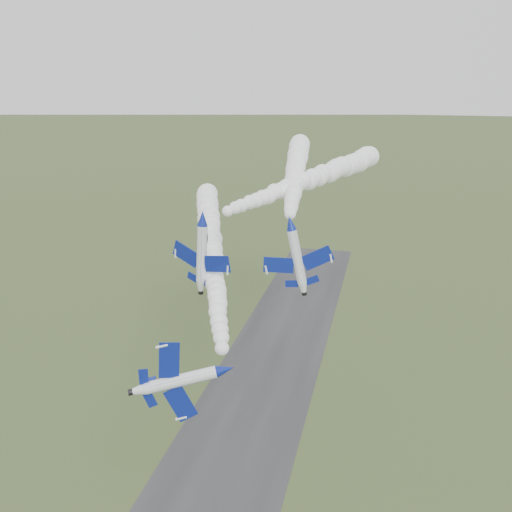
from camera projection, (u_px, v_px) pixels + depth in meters
The scene contains 7 objects.
runway at pixel (237, 440), 110.95m from camera, with size 24.00×260.00×0.04m, color #2A2A2C.
jet_lead at pixel (226, 370), 65.52m from camera, with size 5.96×11.90×10.04m.
smoke_trail_jet_lead at pixel (212, 247), 103.46m from camera, with size 5.00×75.80×5.00m, color white, non-canonical shape.
jet_pair_left at pixel (202, 218), 87.27m from camera, with size 11.58×13.32×3.46m.
smoke_trail_jet_pair_left at pixel (311, 179), 112.13m from camera, with size 4.81×57.91×4.81m, color white, non-canonical shape.
jet_pair_right at pixel (290, 223), 84.07m from camera, with size 10.58×12.74×3.64m.
smoke_trail_jet_pair_right at pixel (296, 171), 117.78m from camera, with size 5.19×66.14×5.19m, color white, non-canonical shape.
Camera 1 is at (25.80, -61.22, 68.02)m, focal length 40.00 mm.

